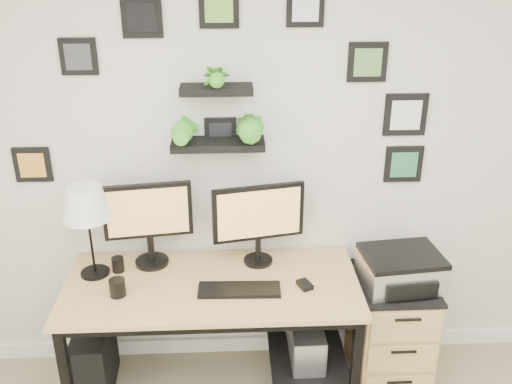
{
  "coord_description": "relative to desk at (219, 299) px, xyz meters",
  "views": [
    {
      "loc": [
        -0.23,
        -0.98,
        2.48
      ],
      "look_at": [
        -0.1,
        1.83,
        1.2
      ],
      "focal_mm": 40.0,
      "sensor_mm": 36.0,
      "label": 1
    }
  ],
  "objects": [
    {
      "name": "room",
      "position": [
        0.31,
        0.32,
        -0.58
      ],
      "size": [
        4.0,
        4.0,
        4.0
      ],
      "color": "tan",
      "rests_on": "ground"
    },
    {
      "name": "desk",
      "position": [
        0.0,
        0.0,
        0.0
      ],
      "size": [
        1.6,
        0.7,
        0.75
      ],
      "color": "tan",
      "rests_on": "ground"
    },
    {
      "name": "monitor_left",
      "position": [
        -0.38,
        0.19,
        0.42
      ],
      "size": [
        0.49,
        0.21,
        0.5
      ],
      "color": "black",
      "rests_on": "desk"
    },
    {
      "name": "monitor_right",
      "position": [
        0.23,
        0.17,
        0.41
      ],
      "size": [
        0.51,
        0.2,
        0.48
      ],
      "color": "black",
      "rests_on": "desk"
    },
    {
      "name": "keyboard",
      "position": [
        0.11,
        -0.12,
        0.13
      ],
      "size": [
        0.44,
        0.15,
        0.02
      ],
      "primitive_type": "cube",
      "rotation": [
        0.0,
        0.0,
        -0.03
      ],
      "color": "black",
      "rests_on": "desk"
    },
    {
      "name": "mouse",
      "position": [
        0.46,
        -0.09,
        0.14
      ],
      "size": [
        0.09,
        0.11,
        0.03
      ],
      "primitive_type": "cube",
      "rotation": [
        0.0,
        0.0,
        0.39
      ],
      "color": "black",
      "rests_on": "desk"
    },
    {
      "name": "table_lamp",
      "position": [
        -0.69,
        0.1,
        0.55
      ],
      "size": [
        0.26,
        0.26,
        0.53
      ],
      "color": "black",
      "rests_on": "desk"
    },
    {
      "name": "mug",
      "position": [
        -0.52,
        -0.12,
        0.17
      ],
      "size": [
        0.08,
        0.08,
        0.1
      ],
      "primitive_type": "cylinder",
      "color": "black",
      "rests_on": "desk"
    },
    {
      "name": "pen_cup",
      "position": [
        -0.56,
        0.12,
        0.17
      ],
      "size": [
        0.07,
        0.07,
        0.09
      ],
      "primitive_type": "cylinder",
      "color": "black",
      "rests_on": "desk"
    },
    {
      "name": "pc_tower_black",
      "position": [
        -0.73,
        0.01,
        -0.41
      ],
      "size": [
        0.21,
        0.44,
        0.43
      ],
      "primitive_type": "cube",
      "rotation": [
        0.0,
        0.0,
        0.04
      ],
      "color": "black",
      "rests_on": "ground"
    },
    {
      "name": "pc_tower_grey",
      "position": [
        0.5,
        0.03,
        -0.42
      ],
      "size": [
        0.19,
        0.42,
        0.42
      ],
      "color": "gray",
      "rests_on": "ground"
    },
    {
      "name": "file_cabinet",
      "position": [
        1.01,
        0.06,
        -0.29
      ],
      "size": [
        0.43,
        0.53,
        0.67
      ],
      "color": "tan",
      "rests_on": "ground"
    },
    {
      "name": "printer",
      "position": [
        1.02,
        0.03,
        0.14
      ],
      "size": [
        0.46,
        0.39,
        0.19
      ],
      "color": "silver",
      "rests_on": "file_cabinet"
    },
    {
      "name": "wall_decor",
      "position": [
        0.08,
        0.26,
        1.04
      ],
      "size": [
        2.28,
        0.18,
        1.07
      ],
      "color": "black",
      "rests_on": "ground"
    }
  ]
}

